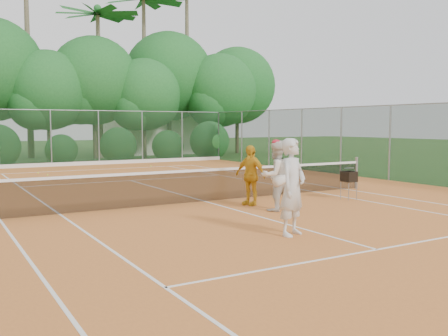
% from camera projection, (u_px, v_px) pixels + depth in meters
% --- Properties ---
extents(ground, '(120.00, 120.00, 0.00)m').
position_uv_depth(ground, '(207.00, 203.00, 14.40)').
color(ground, '#274D1B').
rests_on(ground, ground).
extents(clay_court, '(18.00, 36.00, 0.02)m').
position_uv_depth(clay_court, '(207.00, 202.00, 14.40)').
color(clay_court, '#CA712E').
rests_on(clay_court, ground).
extents(club_building, '(8.00, 5.00, 3.00)m').
position_uv_depth(club_building, '(162.00, 134.00, 39.43)').
color(club_building, beige).
rests_on(club_building, ground).
extents(tennis_net, '(11.97, 0.10, 1.10)m').
position_uv_depth(tennis_net, '(207.00, 184.00, 14.36)').
color(tennis_net, gray).
rests_on(tennis_net, clay_court).
extents(player_white, '(0.84, 0.72, 1.96)m').
position_uv_depth(player_white, '(293.00, 187.00, 9.98)').
color(player_white, silver).
rests_on(player_white, clay_court).
extents(player_center_grp, '(0.90, 0.71, 1.85)m').
position_uv_depth(player_center_grp, '(276.00, 176.00, 12.86)').
color(player_center_grp, silver).
rests_on(player_center_grp, clay_court).
extents(player_yellow, '(0.71, 1.06, 1.66)m').
position_uv_depth(player_yellow, '(250.00, 175.00, 13.80)').
color(player_yellow, gold).
rests_on(player_yellow, clay_court).
extents(ball_hopper, '(0.37, 0.37, 0.84)m').
position_uv_depth(ball_hopper, '(349.00, 177.00, 14.86)').
color(ball_hopper, gray).
rests_on(ball_hopper, clay_court).
extents(stray_ball_a, '(0.07, 0.07, 0.07)m').
position_uv_depth(stray_ball_a, '(38.00, 173.00, 22.70)').
color(stray_ball_a, yellow).
rests_on(stray_ball_a, clay_court).
extents(stray_ball_b, '(0.07, 0.07, 0.07)m').
position_uv_depth(stray_ball_b, '(48.00, 175.00, 21.78)').
color(stray_ball_b, '#BCD331').
rests_on(stray_ball_b, clay_court).
extents(stray_ball_c, '(0.07, 0.07, 0.07)m').
position_uv_depth(stray_ball_c, '(151.00, 166.00, 26.44)').
color(stray_ball_c, '#CFF037').
rests_on(stray_ball_c, clay_court).
extents(court_markings, '(11.03, 23.83, 0.01)m').
position_uv_depth(court_markings, '(207.00, 202.00, 14.40)').
color(court_markings, white).
rests_on(court_markings, clay_court).
extents(fence_back, '(18.07, 0.07, 3.00)m').
position_uv_depth(fence_back, '(75.00, 138.00, 27.15)').
color(fence_back, '#19381E').
rests_on(fence_back, clay_court).
extents(tropical_treeline, '(32.10, 8.49, 15.03)m').
position_uv_depth(tropical_treeline, '(76.00, 80.00, 32.05)').
color(tropical_treeline, brown).
rests_on(tropical_treeline, ground).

